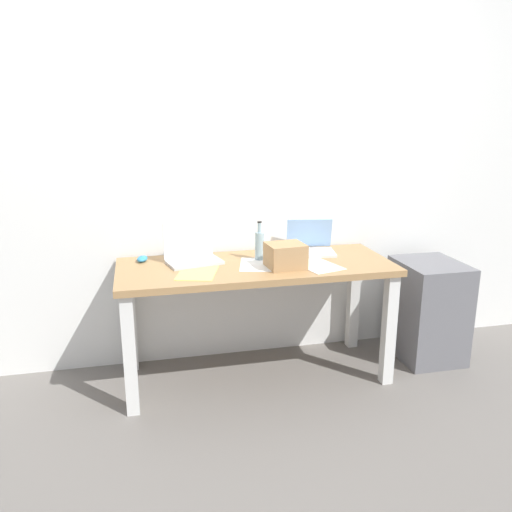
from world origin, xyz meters
name	(u,v)px	position (x,y,z in m)	size (l,w,h in m)	color
ground_plane	(256,375)	(0.00, 0.00, 0.00)	(8.00, 8.00, 0.00)	slate
back_wall	(243,167)	(0.00, 0.39, 1.30)	(5.20, 0.08, 2.60)	white
desk	(256,281)	(0.00, 0.00, 0.64)	(1.67, 0.66, 0.75)	#A37A4C
laptop_left	(192,253)	(-0.37, 0.13, 0.81)	(0.36, 0.28, 0.25)	silver
laptop_right	(311,246)	(0.41, 0.18, 0.80)	(0.33, 0.28, 0.21)	silver
beer_bottle	(259,245)	(0.04, 0.09, 0.85)	(0.06, 0.06, 0.25)	#99B7C1
computer_mouse	(142,259)	(-0.68, 0.21, 0.77)	(0.06, 0.10, 0.03)	#338CC6
cardboard_box	(285,256)	(0.15, -0.11, 0.82)	(0.22, 0.19, 0.15)	tan
paper_sheet_front_right	(318,265)	(0.35, -0.12, 0.75)	(0.21, 0.30, 0.00)	white
paper_sheet_center	(258,265)	(0.01, -0.02, 0.75)	(0.21, 0.30, 0.00)	white
paper_sheet_front_left	(197,273)	(-0.37, -0.11, 0.75)	(0.21, 0.30, 0.00)	#F4E06B
filing_cabinet	(427,310)	(1.21, 0.01, 0.34)	(0.40, 0.48, 0.68)	slate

